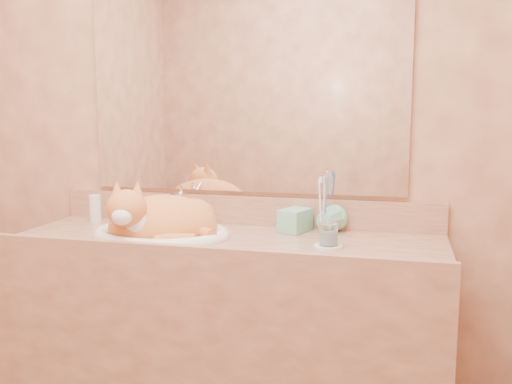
% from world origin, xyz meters
% --- Properties ---
extents(wall_back, '(2.40, 0.02, 2.50)m').
position_xyz_m(wall_back, '(0.00, 1.00, 1.25)').
color(wall_back, '#9B6046').
rests_on(wall_back, ground).
extents(vanity_counter, '(1.60, 0.55, 0.85)m').
position_xyz_m(vanity_counter, '(0.00, 0.72, 0.42)').
color(vanity_counter, brown).
rests_on(vanity_counter, floor).
extents(mirror, '(1.30, 0.02, 0.80)m').
position_xyz_m(mirror, '(0.00, 0.99, 1.39)').
color(mirror, white).
rests_on(mirror, wall_back).
extents(sink_basin, '(0.56, 0.49, 0.16)m').
position_xyz_m(sink_basin, '(-0.25, 0.70, 0.93)').
color(sink_basin, white).
rests_on(sink_basin, vanity_counter).
extents(faucet, '(0.07, 0.11, 0.15)m').
position_xyz_m(faucet, '(-0.25, 0.90, 0.93)').
color(faucet, white).
rests_on(faucet, vanity_counter).
extents(cat, '(0.50, 0.46, 0.23)m').
position_xyz_m(cat, '(-0.25, 0.69, 0.92)').
color(cat, '#D06930').
rests_on(cat, sink_basin).
extents(soap_dispenser, '(0.11, 0.12, 0.20)m').
position_xyz_m(soap_dispenser, '(0.21, 0.84, 0.95)').
color(soap_dispenser, '#79C2A8').
rests_on(soap_dispenser, vanity_counter).
extents(toothbrush_cup, '(0.14, 0.14, 0.10)m').
position_xyz_m(toothbrush_cup, '(0.34, 0.88, 0.90)').
color(toothbrush_cup, '#79C2A8').
rests_on(toothbrush_cup, vanity_counter).
extents(toothbrushes, '(0.04, 0.04, 0.23)m').
position_xyz_m(toothbrushes, '(0.34, 0.88, 0.98)').
color(toothbrushes, silver).
rests_on(toothbrushes, toothbrush_cup).
extents(saucer, '(0.10, 0.10, 0.01)m').
position_xyz_m(saucer, '(0.39, 0.67, 0.85)').
color(saucer, white).
rests_on(saucer, vanity_counter).
extents(water_glass, '(0.06, 0.06, 0.08)m').
position_xyz_m(water_glass, '(0.39, 0.67, 0.90)').
color(water_glass, silver).
rests_on(water_glass, saucer).
extents(lotion_bottle, '(0.05, 0.05, 0.12)m').
position_xyz_m(lotion_bottle, '(-0.62, 0.87, 0.91)').
color(lotion_bottle, silver).
rests_on(lotion_bottle, vanity_counter).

